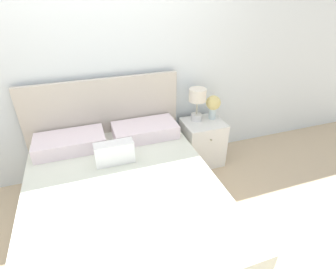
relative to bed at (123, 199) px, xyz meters
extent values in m
plane|color=#CCB28E|center=(0.00, 0.87, -0.28)|extent=(12.00, 12.00, 0.00)
cube|color=white|center=(0.00, 0.94, 1.02)|extent=(8.00, 0.06, 2.60)
cube|color=beige|center=(0.00, -0.08, -0.12)|extent=(1.57, 1.91, 0.32)
cube|color=white|center=(0.00, -0.08, 0.13)|extent=(1.54, 1.87, 0.19)
cube|color=beige|center=(0.00, 0.85, 0.27)|extent=(1.60, 0.05, 1.11)
cube|color=white|center=(-0.38, 0.62, 0.30)|extent=(0.66, 0.36, 0.14)
cube|color=white|center=(0.38, 0.62, 0.30)|extent=(0.66, 0.36, 0.14)
cube|color=white|center=(0.00, 0.25, 0.33)|extent=(0.35, 0.12, 0.21)
cube|color=white|center=(1.08, 0.65, -0.01)|extent=(0.46, 0.40, 0.54)
sphere|color=#B2AD93|center=(1.08, 0.44, 0.14)|extent=(0.02, 0.02, 0.02)
cylinder|color=white|center=(1.02, 0.73, 0.30)|extent=(0.12, 0.12, 0.08)
cylinder|color=#B7B29E|center=(1.02, 0.73, 0.42)|extent=(0.02, 0.02, 0.16)
cylinder|color=silver|center=(1.02, 0.73, 0.57)|extent=(0.19, 0.19, 0.14)
cylinder|color=silver|center=(1.21, 0.71, 0.33)|extent=(0.09, 0.09, 0.14)
sphere|color=#E5D17F|center=(1.21, 0.71, 0.46)|extent=(0.17, 0.17, 0.17)
sphere|color=#609356|center=(1.25, 0.71, 0.42)|extent=(0.08, 0.08, 0.08)
camera|label=1|loc=(-0.18, -1.73, 1.64)|focal=28.00mm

